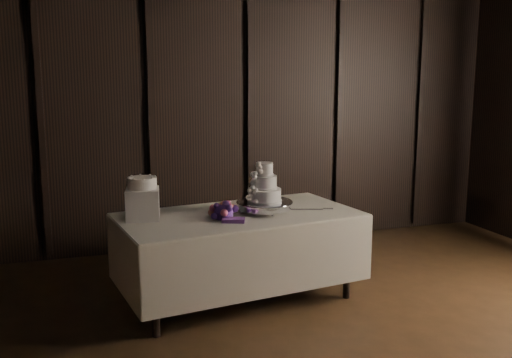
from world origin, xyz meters
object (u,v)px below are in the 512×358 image
object	(u,v)px
display_table	(239,253)
wedding_cake	(262,187)
box_pedestal	(143,204)
bouquet	(223,211)
small_cake	(142,183)
cake_stand	(265,207)

from	to	relation	value
display_table	wedding_cake	world-z (taller)	wedding_cake
wedding_cake	box_pedestal	size ratio (longest dim) A/B	1.29
bouquet	box_pedestal	xyz separation A→B (m)	(-0.62, 0.20, 0.06)
bouquet	display_table	bearing A→B (deg)	37.63
display_table	small_cake	world-z (taller)	small_cake
bouquet	small_cake	size ratio (longest dim) A/B	1.66
wedding_cake	box_pedestal	xyz separation A→B (m)	(-0.99, 0.08, -0.10)
box_pedestal	cake_stand	bearing A→B (deg)	-3.78
wedding_cake	bouquet	bearing A→B (deg)	174.87
cake_stand	box_pedestal	world-z (taller)	box_pedestal
box_pedestal	small_cake	xyz separation A→B (m)	(0.00, -0.00, 0.17)
display_table	wedding_cake	xyz separation A→B (m)	(0.20, -0.01, 0.57)
small_cake	cake_stand	bearing A→B (deg)	-3.78
wedding_cake	bouquet	distance (m)	0.42
box_pedestal	small_cake	bearing A→B (deg)	-90.00
bouquet	small_cake	world-z (taller)	small_cake
wedding_cake	box_pedestal	world-z (taller)	wedding_cake
display_table	bouquet	xyz separation A→B (m)	(-0.17, -0.13, 0.41)
display_table	cake_stand	bearing A→B (deg)	-7.78
display_table	box_pedestal	xyz separation A→B (m)	(-0.79, 0.07, 0.47)
wedding_cake	small_cake	distance (m)	1.00
wedding_cake	small_cake	bearing A→B (deg)	152.51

